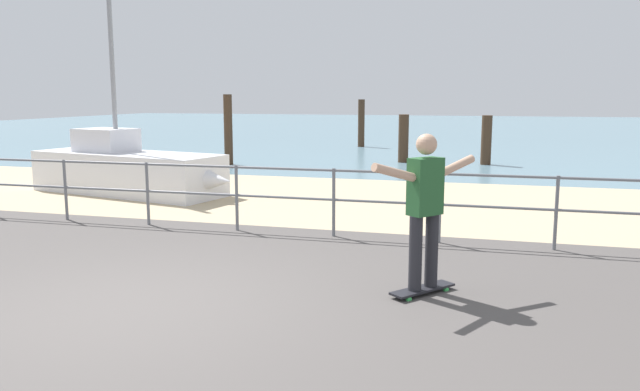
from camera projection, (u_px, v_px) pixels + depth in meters
ground_plane at (72, 345)px, 5.38m from camera, size 24.00×10.00×0.04m
beach_strip at (321, 199)px, 12.99m from camera, size 24.00×6.00×0.04m
sea_surface at (439, 129)px, 39.61m from camera, size 72.00×50.00×0.04m
railing_fence at (236, 188)px, 9.76m from camera, size 12.59×0.05×1.05m
sailboat at (133, 171)px, 13.43m from camera, size 5.07×2.35×4.81m
skateboard at (423, 289)px, 6.71m from camera, size 0.65×0.75×0.08m
skateboarder at (425, 202)px, 6.55m from camera, size 0.97×1.19×1.65m
groyne_post_0 at (228, 130)px, 18.98m from camera, size 0.26×0.26×2.14m
groyne_post_1 at (361, 123)px, 25.56m from camera, size 0.27×0.27×1.94m
groyne_post_2 at (403, 139)px, 19.65m from camera, size 0.32×0.32×1.52m
groyne_post_3 at (486, 140)px, 19.01m from camera, size 0.31×0.31×1.51m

